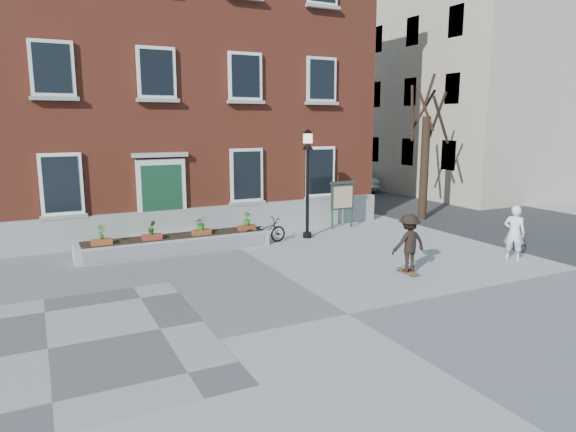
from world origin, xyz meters
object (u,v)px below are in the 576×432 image
bicycle (264,231)px  bystander (514,233)px  lamp_post (308,168)px  parked_car (355,180)px  skateboarder (409,243)px  notice_board (342,197)px

bicycle → bystander: bystander is taller
bicycle → bystander: bearing=-138.5°
lamp_post → parked_car: bearing=48.8°
bicycle → lamp_post: bearing=-90.6°
lamp_post → skateboarder: (0.35, -5.22, -1.66)m
notice_board → bicycle: bearing=-164.0°
parked_car → notice_board: size_ratio=2.03×
notice_board → parked_car: bearing=53.5°
bicycle → notice_board: 4.12m
lamp_post → bicycle: bearing=-173.5°
bicycle → parked_car: bearing=-53.0°
parked_car → notice_board: notice_board is taller
parked_car → bystander: 16.43m
parked_car → notice_board: bearing=-122.5°
parked_car → skateboarder: (-8.60, -15.45, 0.25)m
bicycle → skateboarder: size_ratio=1.01×
bystander → notice_board: bearing=-15.8°
notice_board → skateboarder: 6.37m
parked_car → lamp_post: 13.73m
parked_car → notice_board: 11.61m
lamp_post → notice_board: bearing=23.7°
bicycle → lamp_post: lamp_post is taller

